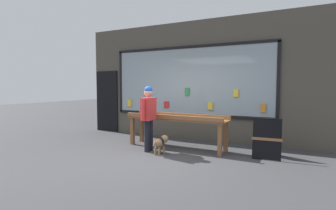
{
  "coord_description": "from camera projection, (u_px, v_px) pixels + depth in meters",
  "views": [
    {
      "loc": [
        2.85,
        -4.91,
        1.57
      ],
      "look_at": [
        -0.13,
        0.87,
        1.11
      ],
      "focal_mm": 28.0,
      "sensor_mm": 36.0,
      "label": 1
    }
  ],
  "objects": [
    {
      "name": "shopfront_facade",
      "position": [
        194.0,
        81.0,
        7.79
      ],
      "size": [
        7.53,
        0.29,
        3.48
      ],
      "color": "#4C473D",
      "rests_on": "ground_plane"
    },
    {
      "name": "person_browsing",
      "position": [
        149.0,
        114.0,
        6.31
      ],
      "size": [
        0.24,
        0.64,
        1.58
      ],
      "rotation": [
        0.0,
        0.0,
        1.63
      ],
      "color": "black",
      "rests_on": "ground_plane"
    },
    {
      "name": "sandwich_board_sign",
      "position": [
        267.0,
        138.0,
        5.81
      ],
      "size": [
        0.65,
        0.62,
        0.85
      ],
      "rotation": [
        0.0,
        0.0,
        0.06
      ],
      "color": "black",
      "rests_on": "ground_plane"
    },
    {
      "name": "small_dog",
      "position": [
        161.0,
        142.0,
        6.06
      ],
      "size": [
        0.24,
        0.54,
        0.43
      ],
      "rotation": [
        0.0,
        0.0,
        1.47
      ],
      "color": "#99724C",
      "rests_on": "ground_plane"
    },
    {
      "name": "ground_plane",
      "position": [
        155.0,
        158.0,
        5.77
      ],
      "size": [
        40.0,
        40.0,
        0.0
      ],
      "primitive_type": "plane",
      "color": "#38383A"
    },
    {
      "name": "display_table_main",
      "position": [
        176.0,
        121.0,
        6.67
      ],
      "size": [
        2.67,
        0.69,
        0.87
      ],
      "color": "brown",
      "rests_on": "ground_plane"
    }
  ]
}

